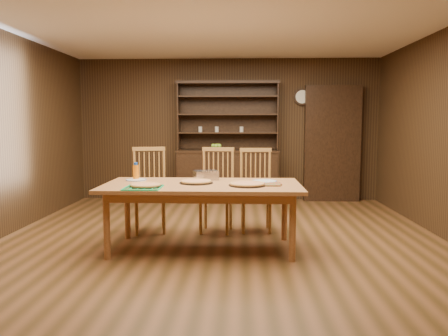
{
  "coord_description": "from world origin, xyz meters",
  "views": [
    {
      "loc": [
        0.23,
        -5.12,
        1.44
      ],
      "look_at": [
        0.02,
        0.4,
        0.86
      ],
      "focal_mm": 35.0,
      "sensor_mm": 36.0,
      "label": 1
    }
  ],
  "objects_px": {
    "chair_left": "(150,187)",
    "chair_right": "(256,187)",
    "juice_bottle": "(136,172)",
    "dining_table": "(202,190)",
    "chair_center": "(217,187)",
    "china_hutch": "(228,169)"
  },
  "relations": [
    {
      "from": "chair_left",
      "to": "chair_right",
      "type": "height_order",
      "value": "chair_left"
    },
    {
      "from": "chair_right",
      "to": "juice_bottle",
      "type": "bearing_deg",
      "value": -158.65
    },
    {
      "from": "dining_table",
      "to": "chair_center",
      "type": "xyz_separation_m",
      "value": [
        0.12,
        0.87,
        -0.1
      ]
    },
    {
      "from": "dining_table",
      "to": "juice_bottle",
      "type": "relative_size",
      "value": 10.49
    },
    {
      "from": "chair_center",
      "to": "juice_bottle",
      "type": "bearing_deg",
      "value": -142.61
    },
    {
      "from": "chair_left",
      "to": "chair_right",
      "type": "bearing_deg",
      "value": -7.97
    },
    {
      "from": "chair_right",
      "to": "juice_bottle",
      "type": "relative_size",
      "value": 5.2
    },
    {
      "from": "china_hutch",
      "to": "chair_center",
      "type": "distance_m",
      "value": 2.15
    },
    {
      "from": "china_hutch",
      "to": "chair_right",
      "type": "distance_m",
      "value": 2.14
    },
    {
      "from": "dining_table",
      "to": "juice_bottle",
      "type": "xyz_separation_m",
      "value": [
        -0.83,
        0.31,
        0.16
      ]
    },
    {
      "from": "dining_table",
      "to": "chair_right",
      "type": "distance_m",
      "value": 1.13
    },
    {
      "from": "chair_left",
      "to": "chair_center",
      "type": "distance_m",
      "value": 0.89
    },
    {
      "from": "china_hutch",
      "to": "juice_bottle",
      "type": "relative_size",
      "value": 10.34
    },
    {
      "from": "chair_center",
      "to": "juice_bottle",
      "type": "distance_m",
      "value": 1.13
    },
    {
      "from": "chair_center",
      "to": "chair_right",
      "type": "bearing_deg",
      "value": 13.73
    },
    {
      "from": "china_hutch",
      "to": "chair_center",
      "type": "xyz_separation_m",
      "value": [
        -0.08,
        -2.15,
        -0.01
      ]
    },
    {
      "from": "chair_left",
      "to": "chair_center",
      "type": "xyz_separation_m",
      "value": [
        0.89,
        0.04,
        -0.0
      ]
    },
    {
      "from": "chair_center",
      "to": "chair_right",
      "type": "distance_m",
      "value": 0.52
    },
    {
      "from": "china_hutch",
      "to": "chair_left",
      "type": "height_order",
      "value": "china_hutch"
    },
    {
      "from": "chair_left",
      "to": "chair_center",
      "type": "relative_size",
      "value": 1.01
    },
    {
      "from": "dining_table",
      "to": "chair_center",
      "type": "distance_m",
      "value": 0.88
    },
    {
      "from": "china_hutch",
      "to": "juice_bottle",
      "type": "height_order",
      "value": "china_hutch"
    }
  ]
}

